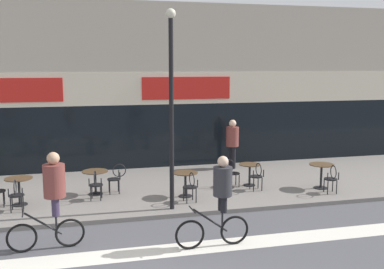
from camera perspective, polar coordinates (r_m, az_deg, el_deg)
sidewalk_slab at (r=14.40m, az=-10.31°, el=-7.13°), size 40.00×5.50×0.12m
storefront_facade at (r=18.59m, az=-11.52°, el=6.00°), size 40.00×4.06×6.28m
bike_lane_stripe at (r=9.95m, az=-8.45°, el=-14.87°), size 36.00×0.70×0.01m
bistro_table_0 at (r=13.41m, az=-21.12°, el=-6.08°), size 0.75×0.75×0.77m
bistro_table_1 at (r=13.84m, az=-12.18°, el=-5.35°), size 0.78×0.78×0.72m
bistro_table_2 at (r=13.32m, az=-0.84°, el=-5.70°), size 0.73×0.73×0.73m
bistro_table_3 at (r=14.63m, az=7.34°, el=-4.52°), size 0.69×0.69×0.71m
bistro_table_4 at (r=14.76m, az=16.11°, el=-4.46°), size 0.78×0.78×0.78m
cafe_chair_0_near at (r=12.82m, az=-21.45°, el=-6.95°), size 0.40×0.58×0.90m
cafe_chair_1_near at (r=13.23m, az=-12.14°, el=-6.03°), size 0.45×0.60×0.90m
cafe_chair_1_side at (r=13.87m, az=-9.59°, el=-5.27°), size 0.58×0.41×0.90m
cafe_chair_2_near at (r=12.73m, az=-0.17°, el=-6.42°), size 0.44×0.59×0.90m
cafe_chair_3_near at (r=14.06m, az=8.27°, el=-5.04°), size 0.42×0.58×0.90m
cafe_chair_3_side at (r=14.41m, az=5.01°, el=-4.64°), size 0.58×0.41×0.90m
cafe_chair_4_near at (r=14.24m, az=17.33°, el=-5.18°), size 0.45×0.60×0.90m
lamp_post at (r=11.78m, az=-2.65°, el=4.83°), size 0.26×0.26×5.29m
cyclist_0 at (r=9.91m, az=3.57°, el=-7.68°), size 1.70×0.48×2.04m
cyclist_1 at (r=10.18m, az=-17.27°, el=-6.92°), size 1.64×0.54×2.15m
pedestrian_near_end at (r=16.91m, az=5.14°, el=-0.64°), size 0.58×0.58×1.84m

